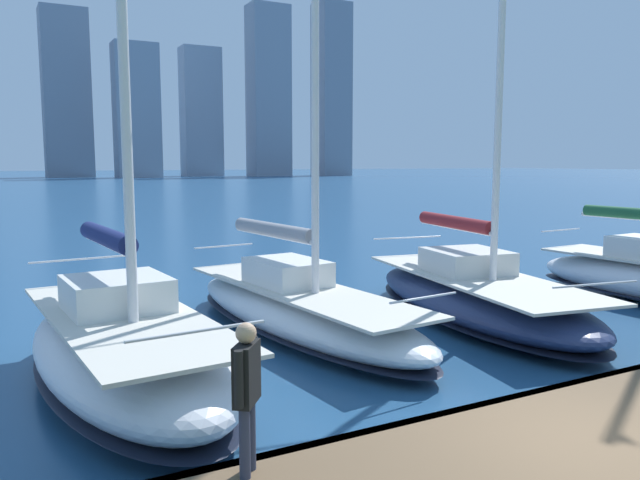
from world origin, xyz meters
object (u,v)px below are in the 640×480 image
at_px(person_black_shirt, 247,384).
at_px(sailboat_maroon, 476,293).
at_px(sailboat_navy, 125,347).
at_px(sailboat_grey, 298,304).

bearing_deg(person_black_shirt, sailboat_maroon, -145.47).
xyz_separation_m(sailboat_navy, person_black_shirt, (-0.35, 4.57, 0.80)).
bearing_deg(sailboat_grey, sailboat_maroon, 167.27).
relative_size(sailboat_grey, person_black_shirt, 8.08).
bearing_deg(sailboat_navy, person_black_shirt, 94.44).
xyz_separation_m(sailboat_maroon, person_black_shirt, (7.94, 5.46, 0.90)).
bearing_deg(sailboat_grey, sailboat_navy, 24.55).
height_order(sailboat_maroon, sailboat_navy, sailboat_maroon).
relative_size(sailboat_maroon, sailboat_grey, 0.98).
distance_m(sailboat_maroon, sailboat_navy, 8.34).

